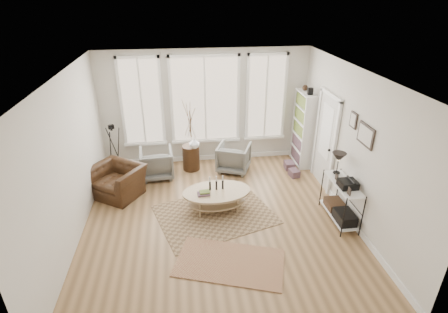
{
  "coord_description": "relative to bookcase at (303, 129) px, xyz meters",
  "views": [
    {
      "loc": [
        -0.62,
        -5.69,
        4.2
      ],
      "look_at": [
        0.2,
        0.6,
        1.1
      ],
      "focal_mm": 28.0,
      "sensor_mm": 36.0,
      "label": 1
    }
  ],
  "objects": [
    {
      "name": "room",
      "position": [
        -2.42,
        -2.2,
        0.47
      ],
      "size": [
        5.5,
        5.54,
        2.9
      ],
      "color": "#987249",
      "rests_on": "ground"
    },
    {
      "name": "bay_window",
      "position": [
        -2.44,
        0.49,
        0.65
      ],
      "size": [
        4.14,
        0.12,
        2.24
      ],
      "color": "tan",
      "rests_on": "ground"
    },
    {
      "name": "door",
      "position": [
        0.13,
        -1.08,
        0.17
      ],
      "size": [
        0.09,
        1.06,
        2.22
      ],
      "color": "silver",
      "rests_on": "ground"
    },
    {
      "name": "bookcase",
      "position": [
        0.0,
        0.0,
        0.0
      ],
      "size": [
        0.31,
        0.85,
        2.06
      ],
      "color": "white",
      "rests_on": "ground"
    },
    {
      "name": "low_shelf",
      "position": [
        -0.06,
        -2.52,
        -0.44
      ],
      "size": [
        0.38,
        1.08,
        1.3
      ],
      "color": "white",
      "rests_on": "ground"
    },
    {
      "name": "wall_art",
      "position": [
        0.14,
        -2.49,
        0.92
      ],
      "size": [
        0.04,
        0.88,
        0.44
      ],
      "color": "black",
      "rests_on": "ground"
    },
    {
      "name": "rug_main",
      "position": [
        -2.48,
        -2.06,
        -0.95
      ],
      "size": [
        2.63,
        2.27,
        0.01
      ],
      "primitive_type": "cube",
      "rotation": [
        0.0,
        0.0,
        0.31
      ],
      "color": "brown",
      "rests_on": "ground"
    },
    {
      "name": "rug_runner",
      "position": [
        -2.38,
        -3.46,
        -0.94
      ],
      "size": [
        2.02,
        1.51,
        0.01
      ],
      "primitive_type": "cube",
      "rotation": [
        0.0,
        0.0,
        -0.32
      ],
      "color": "brown",
      "rests_on": "ground"
    },
    {
      "name": "coffee_table",
      "position": [
        -2.42,
        -1.86,
        -0.61
      ],
      "size": [
        1.46,
        0.99,
        0.64
      ],
      "color": "tan",
      "rests_on": "ground"
    },
    {
      "name": "armchair_left",
      "position": [
        -3.7,
        -0.28,
        -0.6
      ],
      "size": [
        0.82,
        0.84,
        0.71
      ],
      "primitive_type": "imported",
      "rotation": [
        0.0,
        0.0,
        3.22
      ],
      "color": "slate",
      "rests_on": "ground"
    },
    {
      "name": "armchair_right",
      "position": [
        -1.8,
        -0.2,
        -0.6
      ],
      "size": [
        0.99,
        1.0,
        0.7
      ],
      "primitive_type": "imported",
      "rotation": [
        0.0,
        0.0,
        2.76
      ],
      "color": "slate",
      "rests_on": "ground"
    },
    {
      "name": "side_table",
      "position": [
        -2.86,
        0.01,
        -0.1
      ],
      "size": [
        0.43,
        0.43,
        1.79
      ],
      "color": "#351F10",
      "rests_on": "ground"
    },
    {
      "name": "vase",
      "position": [
        -2.77,
        -0.12,
        -0.19
      ],
      "size": [
        0.32,
        0.32,
        0.26
      ],
      "primitive_type": "imported",
      "rotation": [
        0.0,
        0.0,
        -0.35
      ],
      "color": "silver",
      "rests_on": "side_table"
    },
    {
      "name": "accent_chair",
      "position": [
        -4.53,
        -0.99,
        -0.61
      ],
      "size": [
        1.38,
        1.35,
        0.68
      ],
      "primitive_type": "imported",
      "rotation": [
        0.0,
        0.0,
        -0.58
      ],
      "color": "#351F10",
      "rests_on": "ground"
    },
    {
      "name": "tripod_camera",
      "position": [
        -4.69,
        -0.03,
        -0.36
      ],
      "size": [
        0.46,
        0.46,
        1.3
      ],
      "color": "black",
      "rests_on": "ground"
    },
    {
      "name": "book_stack_near",
      "position": [
        -0.39,
        -0.31,
        -0.86
      ],
      "size": [
        0.24,
        0.3,
        0.19
      ],
      "primitive_type": "cube",
      "rotation": [
        0.0,
        0.0,
        -0.04
      ],
      "color": "brown",
      "rests_on": "ground"
    },
    {
      "name": "book_stack_far",
      "position": [
        -0.39,
        -0.7,
        -0.87
      ],
      "size": [
        0.25,
        0.3,
        0.17
      ],
      "primitive_type": "cube",
      "rotation": [
        0.0,
        0.0,
        0.18
      ],
      "color": "brown",
      "rests_on": "ground"
    }
  ]
}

